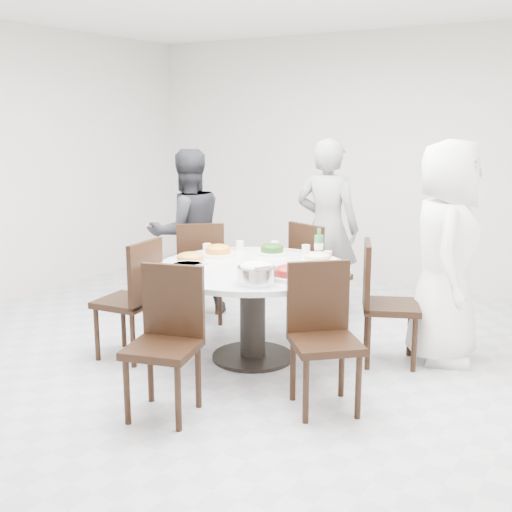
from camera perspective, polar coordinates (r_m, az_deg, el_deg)
The scene contains 22 objects.
floor at distance 5.02m, azimuth -1.78°, elevation -9.61°, with size 6.00×6.00×0.01m, color silver.
wall_back at distance 7.37m, azimuth 11.16°, elevation 8.36°, with size 6.00×0.01×2.80m, color silver.
dining_table at distance 5.02m, azimuth -0.30°, elevation -5.07°, with size 1.50×1.50×0.75m, color silver.
chair_ne at distance 5.02m, azimuth 11.91°, elevation -4.15°, with size 0.42×0.42×0.95m, color black.
chair_n at distance 5.87m, azimuth 5.75°, elevation -1.56°, with size 0.42×0.42×0.95m, color black.
chair_nw at distance 5.95m, azimuth -5.03°, elevation -1.35°, with size 0.42×0.42×0.95m, color black.
chair_sw at distance 5.13m, azimuth -11.44°, elevation -3.76°, with size 0.42×0.42×0.95m, color black.
chair_s at distance 4.09m, azimuth -8.33°, elevation -7.82°, with size 0.42×0.42×0.95m, color black.
chair_se at distance 4.16m, azimuth 6.20°, elevation -7.42°, with size 0.42×0.42×0.95m, color black.
diner_right at distance 5.10m, azimuth 16.54°, elevation 0.29°, with size 0.84×0.55×1.71m, color white.
diner_middle at distance 6.09m, azimuth 6.34°, elevation 2.46°, with size 0.61×0.40×1.68m, color black.
diner_left at distance 6.13m, azimuth -6.12°, elevation 2.05°, with size 0.77×0.60×1.58m, color black.
dish_greens at distance 5.33m, azimuth 1.44°, elevation 0.46°, with size 0.24×0.24×0.06m, color white.
dish_pale at distance 5.00m, azimuth 5.49°, elevation -0.35°, with size 0.26×0.26×0.07m, color white.
dish_orange at distance 5.28m, azimuth -3.39°, elevation 0.39°, with size 0.27×0.27×0.07m, color white.
dish_redbrown at distance 4.54m, azimuth 3.13°, elevation -1.55°, with size 0.30×0.30×0.08m, color white.
dish_tofu at distance 4.99m, azimuth -5.83°, elevation -0.37°, with size 0.27×0.27×0.07m, color white.
rice_bowl at distance 4.40m, azimuth 0.05°, elevation -1.72°, with size 0.27×0.27×0.12m, color silver.
soup_bowl at distance 4.68m, azimuth -6.09°, elevation -1.18°, with size 0.25×0.25×0.08m, color white.
beverage_bottle at distance 5.16m, azimuth 5.61°, elevation 1.07°, with size 0.07×0.07×0.25m, color #2D7135.
tea_cups at distance 5.41m, azimuth 3.42°, elevation 0.71°, with size 0.07×0.07×0.08m, color white.
chopsticks at distance 5.43m, azimuth 3.51°, elevation 0.39°, with size 0.24×0.04×0.01m, color tan, non-canonical shape.
Camera 1 is at (2.56, -3.89, 1.87)m, focal length 45.00 mm.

